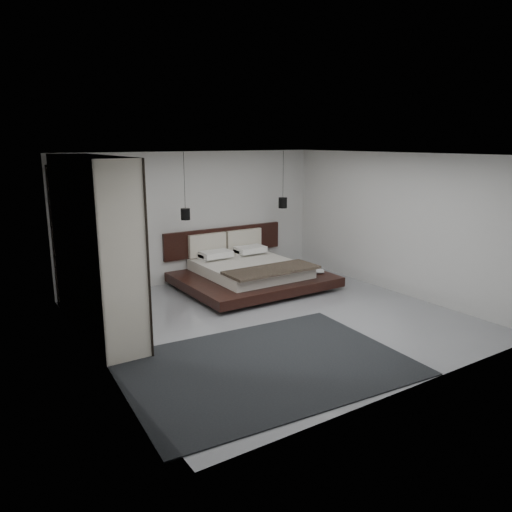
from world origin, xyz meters
TOP-DOWN VIEW (x-y plane):
  - floor at (0.00, 0.00)m, footprint 6.00×6.00m
  - ceiling at (0.00, 0.00)m, footprint 6.00×6.00m
  - wall_back at (0.00, 3.00)m, footprint 6.00×0.00m
  - wall_front at (0.00, -3.00)m, footprint 6.00×0.00m
  - wall_left at (-3.00, 0.00)m, footprint 0.00×6.00m
  - wall_right at (3.00, 0.00)m, footprint 0.00×6.00m
  - lattice_screen at (-2.95, 2.45)m, footprint 0.05×0.90m
  - bed at (0.71, 1.90)m, footprint 2.95×2.46m
  - book_lower at (1.92, 1.22)m, footprint 0.28×0.33m
  - book_upper at (1.90, 1.19)m, footprint 0.32×0.34m
  - pendant_left at (-0.50, 2.38)m, footprint 0.19×0.19m
  - pendant_right at (1.92, 2.38)m, footprint 0.20×0.20m
  - wardrobe at (-2.70, 1.04)m, footprint 0.67×2.85m
  - rug at (-1.18, -1.49)m, footprint 4.03×3.01m

SIDE VIEW (x-z plane):
  - floor at x=0.00m, z-range 0.00..0.00m
  - rug at x=-1.18m, z-range 0.00..0.02m
  - book_lower at x=1.92m, z-range 0.27..0.30m
  - bed at x=0.71m, z-range -0.25..0.85m
  - book_upper at x=1.90m, z-range 0.30..0.32m
  - lattice_screen at x=-2.95m, z-range 0.00..2.60m
  - wall_back at x=0.00m, z-range -1.60..4.40m
  - wall_front at x=0.00m, z-range -1.60..4.40m
  - wall_left at x=-3.00m, z-range -1.60..4.40m
  - wall_right at x=3.00m, z-range -1.60..4.40m
  - wardrobe at x=-2.70m, z-range 0.00..2.80m
  - pendant_left at x=-0.50m, z-range 0.91..2.25m
  - pendant_right at x=1.92m, z-range 1.01..2.28m
  - ceiling at x=0.00m, z-range 2.80..2.80m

